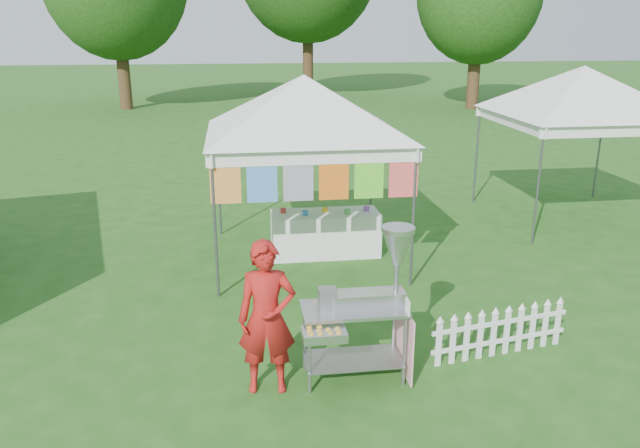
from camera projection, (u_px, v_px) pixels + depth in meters
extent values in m
plane|color=#214F16|center=(340.00, 363.00, 7.20)|extent=(120.00, 120.00, 0.00)
cylinder|color=#59595E|center=(215.00, 227.00, 8.66)|extent=(0.04, 0.04, 2.10)
cylinder|color=#59595E|center=(413.00, 219.00, 9.03)|extent=(0.04, 0.04, 2.10)
cylinder|color=#59595E|center=(218.00, 179.00, 11.34)|extent=(0.04, 0.04, 2.10)
cylinder|color=#59595E|center=(371.00, 174.00, 11.71)|extent=(0.04, 0.04, 2.10)
cube|color=white|center=(316.00, 157.00, 8.56)|extent=(3.00, 0.03, 0.22)
cube|color=white|center=(295.00, 125.00, 11.24)|extent=(3.00, 0.03, 0.22)
pyramid|color=white|center=(304.00, 74.00, 9.59)|extent=(4.24, 4.24, 0.90)
cylinder|color=#59595E|center=(316.00, 151.00, 8.53)|extent=(3.00, 0.03, 0.03)
cube|color=#D11743|center=(225.00, 179.00, 8.47)|extent=(0.42, 0.01, 0.70)
cube|color=blue|center=(262.00, 178.00, 8.54)|extent=(0.42, 0.01, 0.70)
cube|color=#33BF97|center=(298.00, 176.00, 8.61)|extent=(0.42, 0.01, 0.70)
cube|color=red|center=(334.00, 175.00, 8.67)|extent=(0.42, 0.01, 0.70)
cube|color=#1E9819|center=(369.00, 174.00, 8.74)|extent=(0.42, 0.01, 0.70)
cube|color=#D71A66|center=(404.00, 173.00, 8.80)|extent=(0.42, 0.01, 0.70)
cylinder|color=#59595E|center=(538.00, 187.00, 10.79)|extent=(0.04, 0.04, 2.10)
cylinder|color=#59595E|center=(477.00, 155.00, 13.47)|extent=(0.04, 0.04, 2.10)
cylinder|color=#59595E|center=(599.00, 151.00, 13.85)|extent=(0.04, 0.04, 2.10)
cube|color=white|center=(622.00, 130.00, 10.69)|extent=(3.00, 0.03, 0.22)
cube|color=white|center=(543.00, 109.00, 13.37)|extent=(3.00, 0.03, 0.22)
pyramid|color=white|center=(585.00, 66.00, 11.73)|extent=(4.24, 4.24, 0.90)
cylinder|color=#59595E|center=(623.00, 126.00, 10.67)|extent=(3.00, 0.03, 0.03)
cylinder|color=#3B2515|center=(123.00, 65.00, 28.46)|extent=(0.56, 0.56, 3.96)
cylinder|color=#3B2515|center=(308.00, 51.00, 33.28)|extent=(0.56, 0.56, 4.84)
cylinder|color=#3B2515|center=(474.00, 70.00, 28.74)|extent=(0.56, 0.56, 3.52)
cylinder|color=gray|center=(310.00, 358.00, 6.49)|extent=(0.04, 0.04, 0.84)
cylinder|color=gray|center=(404.00, 351.00, 6.62)|extent=(0.04, 0.04, 0.84)
cylinder|color=gray|center=(304.00, 337.00, 6.92)|extent=(0.04, 0.04, 0.84)
cylinder|color=gray|center=(394.00, 331.00, 7.06)|extent=(0.04, 0.04, 0.84)
cube|color=gray|center=(353.00, 359.00, 6.83)|extent=(1.06, 0.53, 0.01)
cube|color=#B7B7BC|center=(354.00, 309.00, 6.64)|extent=(1.12, 0.56, 0.04)
cube|color=#B7B7BC|center=(369.00, 298.00, 6.68)|extent=(0.79, 0.23, 0.14)
cube|color=gray|center=(328.00, 298.00, 6.61)|extent=(0.19, 0.20, 0.20)
cylinder|color=gray|center=(397.00, 268.00, 6.62)|extent=(0.05, 0.05, 0.84)
cone|color=#B7B7BC|center=(398.00, 248.00, 6.55)|extent=(0.34, 0.34, 0.37)
cylinder|color=#B7B7BC|center=(398.00, 229.00, 6.49)|extent=(0.35, 0.35, 0.06)
cube|color=#B7B7BC|center=(324.00, 334.00, 6.29)|extent=(0.45, 0.28, 0.09)
cube|color=pink|center=(404.00, 340.00, 6.85)|extent=(0.02, 0.70, 0.75)
cube|color=white|center=(408.00, 307.00, 6.43)|extent=(0.01, 0.13, 0.17)
imported|color=#A41714|center=(267.00, 318.00, 6.45)|extent=(0.63, 0.44, 1.67)
cube|color=white|center=(439.00, 344.00, 7.05)|extent=(0.07, 0.03, 0.56)
cube|color=white|center=(453.00, 342.00, 7.11)|extent=(0.07, 0.03, 0.56)
cube|color=white|center=(467.00, 339.00, 7.16)|extent=(0.07, 0.03, 0.56)
cube|color=white|center=(480.00, 337.00, 7.21)|extent=(0.07, 0.03, 0.56)
cube|color=white|center=(494.00, 334.00, 7.27)|extent=(0.07, 0.03, 0.56)
cube|color=white|center=(507.00, 332.00, 7.32)|extent=(0.07, 0.03, 0.56)
cube|color=white|center=(520.00, 330.00, 7.38)|extent=(0.07, 0.03, 0.56)
cube|color=white|center=(533.00, 328.00, 7.43)|extent=(0.07, 0.03, 0.56)
cube|color=white|center=(545.00, 325.00, 7.49)|extent=(0.07, 0.03, 0.56)
cube|color=white|center=(558.00, 323.00, 7.54)|extent=(0.07, 0.03, 0.56)
cube|color=white|center=(499.00, 341.00, 7.33)|extent=(1.77, 0.36, 0.05)
cube|color=white|center=(501.00, 323.00, 7.25)|extent=(1.77, 0.36, 0.05)
cube|color=white|center=(325.00, 233.00, 10.53)|extent=(1.80, 0.70, 0.73)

